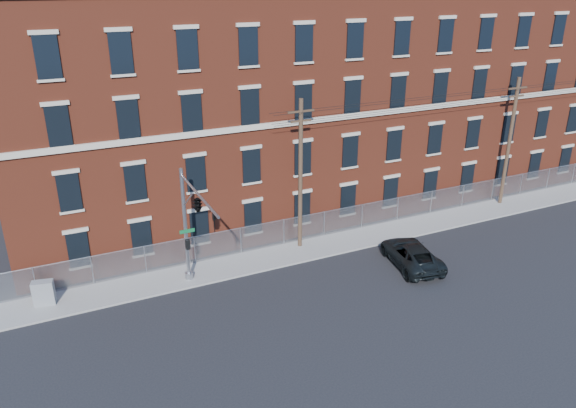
{
  "coord_description": "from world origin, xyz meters",
  "views": [
    {
      "loc": [
        -13.05,
        -24.46,
        17.03
      ],
      "look_at": [
        0.36,
        4.0,
        4.04
      ],
      "focal_mm": 34.55,
      "sensor_mm": 36.0,
      "label": 1
    }
  ],
  "objects_px": {
    "traffic_signal_mast": "(195,212)",
    "pickup_truck": "(411,254)",
    "utility_cabinet": "(44,293)",
    "utility_pole_near": "(300,173)"
  },
  "relations": [
    {
      "from": "traffic_signal_mast",
      "to": "utility_cabinet",
      "type": "bearing_deg",
      "value": 159.63
    },
    {
      "from": "utility_pole_near",
      "to": "traffic_signal_mast",
      "type": "bearing_deg",
      "value": -156.86
    },
    {
      "from": "traffic_signal_mast",
      "to": "pickup_truck",
      "type": "xyz_separation_m",
      "value": [
        13.26,
        -1.82,
        -4.65
      ]
    },
    {
      "from": "traffic_signal_mast",
      "to": "pickup_truck",
      "type": "relative_size",
      "value": 1.31
    },
    {
      "from": "traffic_signal_mast",
      "to": "utility_pole_near",
      "type": "xyz_separation_m",
      "value": [
        8.0,
        3.42,
        -0.05
      ]
    },
    {
      "from": "pickup_truck",
      "to": "utility_pole_near",
      "type": "bearing_deg",
      "value": -34.39
    },
    {
      "from": "pickup_truck",
      "to": "traffic_signal_mast",
      "type": "bearing_deg",
      "value": 2.66
    },
    {
      "from": "utility_cabinet",
      "to": "traffic_signal_mast",
      "type": "bearing_deg",
      "value": -8.62
    },
    {
      "from": "utility_cabinet",
      "to": "utility_pole_near",
      "type": "bearing_deg",
      "value": 13.32
    },
    {
      "from": "utility_pole_near",
      "to": "pickup_truck",
      "type": "relative_size",
      "value": 1.87
    }
  ]
}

